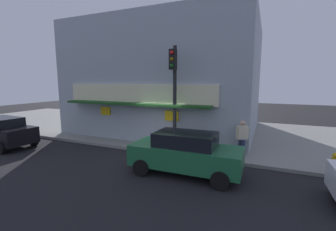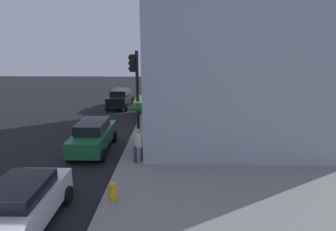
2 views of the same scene
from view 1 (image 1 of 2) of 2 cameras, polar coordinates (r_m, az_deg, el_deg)
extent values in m
plane|color=black|center=(11.64, -3.55, -9.54)|extent=(63.54, 63.54, 0.00)
cube|color=gray|center=(16.49, 5.11, -3.90)|extent=(42.36, 10.90, 0.15)
cube|color=#9EA8B2|center=(17.28, 0.63, 9.24)|extent=(12.15, 9.70, 7.36)
cube|color=beige|center=(12.90, -7.98, 5.35)|extent=(9.23, 0.16, 1.09)
cube|color=#194719|center=(12.64, -8.76, 2.94)|extent=(8.75, 0.90, 0.12)
cube|color=yellow|center=(14.27, -15.37, 1.12)|extent=(0.67, 0.08, 0.48)
cube|color=yellow|center=(12.05, 0.92, -0.09)|extent=(0.75, 0.08, 0.52)
cylinder|color=black|center=(11.26, 1.70, 4.05)|extent=(0.18, 0.18, 5.16)
cube|color=black|center=(11.04, 1.24, 13.86)|extent=(0.32, 0.28, 0.95)
sphere|color=red|center=(10.94, 0.94, 15.49)|extent=(0.18, 0.18, 0.18)
sphere|color=brown|center=(10.91, 0.93, 13.93)|extent=(0.18, 0.18, 0.18)
sphere|color=#0F4C19|center=(10.88, 0.93, 12.36)|extent=(0.18, 0.18, 0.18)
cylinder|color=gold|center=(11.07, 36.33, -9.86)|extent=(0.28, 0.28, 0.55)
sphere|color=gold|center=(10.97, 36.49, -8.09)|extent=(0.24, 0.24, 0.24)
cylinder|color=gold|center=(11.01, 35.30, -9.70)|extent=(0.12, 0.10, 0.10)
cylinder|color=#2D2D2D|center=(14.15, -10.96, -3.86)|extent=(0.48, 0.48, 0.93)
cylinder|color=navy|center=(11.12, 18.31, -7.83)|extent=(0.22, 0.22, 0.81)
cylinder|color=navy|center=(11.44, 17.62, -7.35)|extent=(0.22, 0.22, 0.81)
cube|color=beige|center=(11.11, 18.13, -4.06)|extent=(0.51, 0.42, 0.61)
sphere|color=tan|center=(11.03, 18.23, -1.80)|extent=(0.22, 0.22, 0.22)
cylinder|color=beige|center=(11.21, 19.30, -4.16)|extent=(0.14, 0.14, 0.55)
cylinder|color=beige|center=(11.03, 16.92, -4.26)|extent=(0.14, 0.14, 0.55)
cylinder|color=#59595B|center=(13.11, 6.81, -5.82)|extent=(0.46, 0.46, 0.45)
sphere|color=#1E6628|center=(13.01, 6.84, -3.93)|extent=(0.51, 0.51, 0.51)
cube|color=black|center=(15.74, -36.07, -3.63)|extent=(4.11, 1.89, 0.84)
cube|color=black|center=(15.63, -36.28, -1.27)|extent=(2.25, 1.52, 0.47)
cylinder|color=black|center=(15.01, -30.61, -5.34)|extent=(0.65, 0.26, 0.64)
cylinder|color=black|center=(14.22, -36.29, -6.53)|extent=(0.65, 0.26, 0.64)
cylinder|color=black|center=(17.42, -35.65, -3.99)|extent=(0.65, 0.26, 0.64)
cube|color=#1E6038|center=(9.05, 4.39, -10.05)|extent=(4.31, 1.73, 0.81)
cube|color=black|center=(8.86, 4.44, -5.94)|extent=(2.33, 1.44, 0.53)
cylinder|color=black|center=(9.64, 14.69, -11.68)|extent=(0.64, 0.23, 0.64)
cylinder|color=black|center=(8.09, 12.87, -15.64)|extent=(0.64, 0.23, 0.64)
cylinder|color=black|center=(10.45, -2.06, -9.80)|extent=(0.64, 0.23, 0.64)
cylinder|color=black|center=(9.04, -6.71, -12.83)|extent=(0.64, 0.23, 0.64)
camera|label=2|loc=(17.46, 68.43, 10.52)|focal=30.77mm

